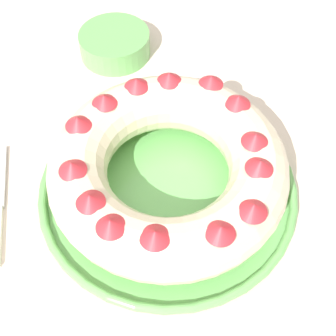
{
  "coord_description": "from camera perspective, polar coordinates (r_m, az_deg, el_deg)",
  "views": [
    {
      "loc": [
        -0.07,
        -0.36,
        1.31
      ],
      "look_at": [
        -0.01,
        -0.01,
        0.82
      ],
      "focal_mm": 50.0,
      "sensor_mm": 36.0,
      "label": 1
    }
  ],
  "objects": [
    {
      "name": "bundt_cake",
      "position": [
        0.6,
        0.0,
        0.08
      ],
      "size": [
        0.31,
        0.31,
        0.09
      ],
      "color": "beige",
      "rests_on": "serving_dish"
    },
    {
      "name": "serving_dish",
      "position": [
        0.64,
        0.0,
        -2.55
      ],
      "size": [
        0.35,
        0.35,
        0.02
      ],
      "color": "#6BB760",
      "rests_on": "dining_table"
    },
    {
      "name": "side_bowl",
      "position": [
        0.84,
        -6.51,
        14.79
      ],
      "size": [
        0.12,
        0.12,
        0.04
      ],
      "primitive_type": "cylinder",
      "color": "#6BB760",
      "rests_on": "dining_table"
    },
    {
      "name": "dining_table",
      "position": [
        0.73,
        0.74,
        -6.38
      ],
      "size": [
        1.34,
        1.04,
        0.76
      ],
      "color": "beige",
      "rests_on": "ground_plane"
    }
  ]
}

